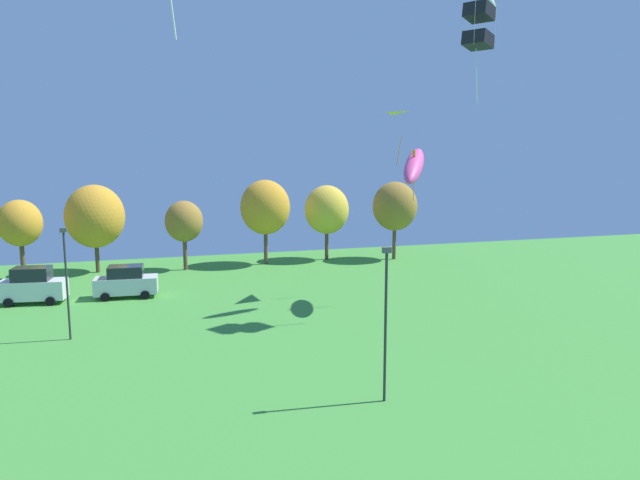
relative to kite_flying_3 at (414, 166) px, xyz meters
name	(u,v)px	position (x,y,z in m)	size (l,w,h in m)	color
kite_flying_3	(414,166)	(0.00, 0.00, 0.00)	(4.05, 5.34, 4.02)	#E54C93
kite_flying_4	(410,123)	(0.81, 2.53, 2.99)	(2.51, 2.68, 3.25)	yellow
kite_flying_6	(479,26)	(2.24, -3.81, 8.50)	(2.16, 2.13, 5.99)	black
parked_car_second_from_left	(33,286)	(-25.53, 7.30, -8.33)	(4.54, 2.35, 2.59)	silver
parked_car_third_from_left	(126,282)	(-19.32, 7.24, -8.44)	(4.52, 2.31, 2.35)	silver
light_post_0	(66,277)	(-22.05, -1.99, -6.01)	(0.36, 0.20, 6.36)	#2D2D33
light_post_1	(386,316)	(-8.27, -14.63, -5.89)	(0.36, 0.20, 6.61)	#2D2D33
treeline_tree_1	(20,223)	(-27.72, 15.82, -4.84)	(3.49, 3.49, 6.71)	brown
treeline_tree_2	(95,216)	(-22.07, 17.46, -4.61)	(5.04, 5.04, 7.77)	brown
treeline_tree_3	(184,222)	(-14.55, 16.37, -5.19)	(3.37, 3.37, 6.28)	brown
treeline_tree_4	(265,207)	(-7.02, 16.95, -4.16)	(4.68, 4.68, 8.02)	brown
treeline_tree_5	(327,210)	(-0.73, 17.63, -4.62)	(4.35, 4.35, 7.38)	brown
treeline_tree_6	(395,206)	(5.79, 15.88, -4.30)	(4.40, 4.40, 7.73)	brown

